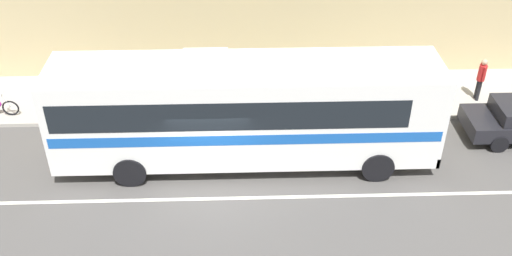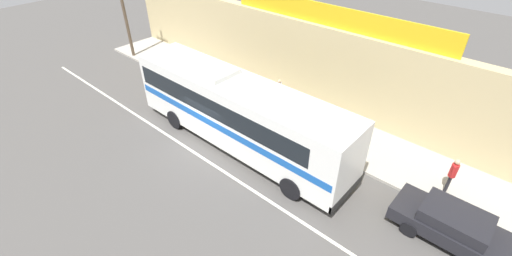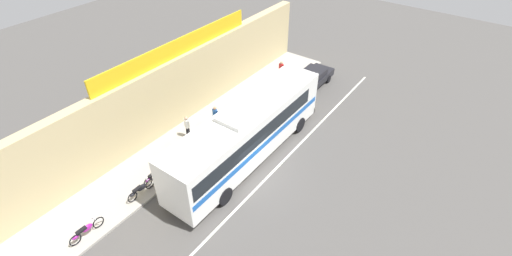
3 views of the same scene
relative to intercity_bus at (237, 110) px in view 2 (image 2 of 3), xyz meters
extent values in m
plane|color=#4F4C49|center=(-1.07, -1.17, -2.07)|extent=(70.00, 70.00, 0.00)
cube|color=#A8A399|center=(-1.07, 4.03, -2.00)|extent=(30.00, 3.60, 0.14)
cube|color=tan|center=(-1.07, 6.18, 0.33)|extent=(30.00, 0.70, 4.80)
cube|color=gold|center=(1.03, 6.18, 3.28)|extent=(12.89, 0.12, 1.10)
cube|color=silver|center=(-1.07, -1.97, -2.06)|extent=(30.00, 0.14, 0.01)
cube|color=white|center=(0.09, 0.00, -0.07)|extent=(12.26, 2.50, 3.10)
cube|color=black|center=(-0.40, 0.00, 0.48)|extent=(10.78, 2.52, 0.96)
cube|color=#1956B2|center=(0.09, 0.00, -0.37)|extent=(12.01, 2.51, 0.36)
cube|color=black|center=(6.19, 0.00, 0.38)|extent=(0.04, 2.25, 1.40)
cube|color=black|center=(6.18, 0.00, -1.44)|extent=(0.12, 2.50, 0.36)
cube|color=silver|center=(-1.14, 0.00, 1.60)|extent=(1.40, 1.75, 0.24)
cylinder|color=black|center=(4.25, 1.16, -1.55)|extent=(1.04, 0.32, 1.04)
cylinder|color=black|center=(4.25, -1.16, -1.55)|extent=(1.04, 0.32, 1.04)
cylinder|color=black|center=(-3.59, 1.16, -1.55)|extent=(1.04, 0.32, 1.04)
cylinder|color=black|center=(-3.59, -1.16, -1.55)|extent=(1.04, 0.32, 1.04)
cube|color=black|center=(10.02, 1.04, -1.46)|extent=(4.39, 1.76, 0.56)
cube|color=black|center=(9.92, 1.04, -0.94)|extent=(2.28, 1.59, 0.48)
cube|color=black|center=(10.77, 1.04, -0.97)|extent=(0.21, 1.48, 0.34)
cylinder|color=black|center=(11.30, 1.87, -1.76)|extent=(0.62, 0.20, 0.62)
cylinder|color=black|center=(8.75, 1.87, -1.76)|extent=(0.62, 0.20, 0.62)
cylinder|color=black|center=(8.75, 0.21, -1.76)|extent=(0.62, 0.20, 0.62)
cylinder|color=brown|center=(-13.75, 2.58, 1.73)|extent=(0.22, 0.22, 7.32)
torus|color=black|center=(-8.59, 2.84, -1.62)|extent=(0.62, 0.06, 0.62)
torus|color=black|center=(-9.86, 2.84, -1.62)|extent=(0.62, 0.06, 0.62)
cylinder|color=silver|center=(-8.67, 2.84, -1.32)|extent=(0.34, 0.04, 0.65)
cylinder|color=silver|center=(-8.77, 2.84, -1.00)|extent=(0.03, 0.56, 0.03)
ellipsoid|color=#991E8C|center=(-9.16, 2.84, -1.44)|extent=(0.56, 0.22, 0.34)
cube|color=black|center=(-9.45, 2.84, -1.32)|extent=(0.52, 0.20, 0.10)
ellipsoid|color=#991E8C|center=(-9.80, 2.84, -1.48)|extent=(0.36, 0.14, 0.16)
torus|color=black|center=(-4.10, 2.98, -1.62)|extent=(0.62, 0.06, 0.62)
torus|color=black|center=(-5.30, 2.98, -1.62)|extent=(0.62, 0.06, 0.62)
cylinder|color=silver|center=(-4.18, 2.98, -1.32)|extent=(0.34, 0.04, 0.65)
cylinder|color=silver|center=(-4.28, 2.98, -1.00)|extent=(0.03, 0.56, 0.03)
ellipsoid|color=#991E8C|center=(-4.64, 2.98, -1.44)|extent=(0.56, 0.22, 0.34)
cube|color=black|center=(-4.92, 2.98, -1.32)|extent=(0.52, 0.20, 0.10)
ellipsoid|color=#991E8C|center=(-5.24, 2.98, -1.48)|extent=(0.36, 0.14, 0.16)
torus|color=black|center=(-5.31, 2.81, -1.62)|extent=(0.62, 0.06, 0.62)
torus|color=black|center=(-6.51, 2.81, -1.62)|extent=(0.62, 0.06, 0.62)
cylinder|color=silver|center=(-5.39, 2.81, -1.32)|extent=(0.34, 0.04, 0.65)
cylinder|color=silver|center=(-5.49, 2.81, -1.00)|extent=(0.03, 0.56, 0.03)
ellipsoid|color=black|center=(-5.85, 2.81, -1.44)|extent=(0.56, 0.22, 0.34)
cube|color=black|center=(-6.13, 2.81, -1.32)|extent=(0.52, 0.20, 0.10)
ellipsoid|color=black|center=(-6.45, 2.81, -1.48)|extent=(0.36, 0.14, 0.16)
cylinder|color=black|center=(-0.77, 4.40, -1.53)|extent=(0.13, 0.13, 0.79)
cylinder|color=black|center=(-0.77, 4.22, -1.53)|extent=(0.13, 0.13, 0.79)
cylinder|color=white|center=(-0.77, 4.31, -0.84)|extent=(0.30, 0.30, 0.59)
sphere|color=tan|center=(-0.77, 4.31, -0.41)|extent=(0.21, 0.21, 0.21)
cylinder|color=white|center=(-0.77, 4.51, -0.81)|extent=(0.08, 0.08, 0.54)
cylinder|color=white|center=(-0.77, 4.11, -0.81)|extent=(0.08, 0.08, 0.54)
cylinder|color=black|center=(9.10, 3.53, -1.51)|extent=(0.13, 0.13, 0.84)
cylinder|color=black|center=(9.10, 3.35, -1.51)|extent=(0.13, 0.13, 0.84)
cylinder|color=red|center=(9.10, 3.44, -0.77)|extent=(0.30, 0.30, 0.63)
sphere|color=tan|center=(9.10, 3.44, -0.32)|extent=(0.23, 0.23, 0.23)
cylinder|color=red|center=(9.10, 3.64, -0.74)|extent=(0.08, 0.08, 0.58)
cylinder|color=red|center=(9.10, 3.24, -0.74)|extent=(0.08, 0.08, 0.58)
cylinder|color=black|center=(1.09, 3.60, -1.51)|extent=(0.13, 0.13, 0.83)
cylinder|color=black|center=(1.09, 3.42, -1.51)|extent=(0.13, 0.13, 0.83)
cylinder|color=#23519E|center=(1.09, 3.51, -0.79)|extent=(0.30, 0.30, 0.62)
sphere|color=tan|center=(1.09, 3.51, -0.33)|extent=(0.22, 0.22, 0.22)
cylinder|color=#23519E|center=(1.09, 3.71, -0.76)|extent=(0.08, 0.08, 0.57)
cylinder|color=#23519E|center=(1.09, 3.31, -0.76)|extent=(0.08, 0.08, 0.57)
camera|label=1|loc=(-0.09, -15.67, 9.87)|focal=40.85mm
camera|label=2|loc=(9.94, -9.83, 8.78)|focal=24.01mm
camera|label=3|loc=(-13.06, -10.16, 13.05)|focal=25.12mm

